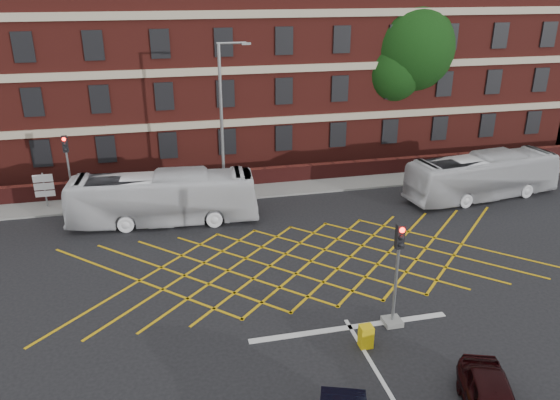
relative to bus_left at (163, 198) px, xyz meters
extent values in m
plane|color=black|center=(6.63, -8.27, -1.43)|extent=(120.00, 120.00, 0.00)
cube|color=maroon|center=(6.63, 13.73, 4.57)|extent=(50.00, 12.00, 12.00)
cube|color=#B7A88C|center=(6.63, 7.65, 5.57)|extent=(50.00, 0.18, 0.50)
cube|color=black|center=(6.63, 7.67, 4.07)|extent=(1.20, 0.14, 1.80)
cube|color=#4A1513|center=(6.63, 4.73, -0.88)|extent=(56.00, 0.50, 1.10)
cube|color=slate|center=(6.63, 3.73, -1.37)|extent=(60.00, 3.00, 0.12)
cube|color=#CC990C|center=(6.63, -6.27, -1.42)|extent=(8.22, 8.22, 0.02)
cube|color=silver|center=(6.63, -11.77, -1.42)|extent=(8.00, 0.30, 0.02)
imported|color=silver|center=(0.00, 0.00, 0.00)|extent=(10.45, 3.32, 2.86)
imported|color=silver|center=(19.13, -0.66, -0.05)|extent=(10.16, 3.60, 2.77)
cylinder|color=black|center=(18.39, 9.77, 1.84)|extent=(0.90, 0.90, 6.54)
sphere|color=black|center=(18.39, 9.77, 6.53)|extent=(7.08, 7.08, 7.08)
sphere|color=black|center=(16.89, 8.97, 4.91)|extent=(4.60, 4.60, 4.60)
sphere|color=black|center=(19.89, 10.57, 5.31)|extent=(4.25, 4.25, 4.25)
cube|color=slate|center=(8.31, -11.90, -1.33)|extent=(0.70, 0.70, 0.20)
cylinder|color=gray|center=(8.31, -11.90, 0.32)|extent=(0.12, 0.12, 3.50)
cube|color=black|center=(8.31, -11.90, 2.37)|extent=(0.30, 0.25, 0.95)
sphere|color=#FF0C05|center=(8.31, -12.04, 2.69)|extent=(0.20, 0.20, 0.20)
cube|color=slate|center=(-5.22, 3.68, -1.33)|extent=(0.70, 0.70, 0.20)
cylinder|color=gray|center=(-5.22, 3.68, 0.32)|extent=(0.12, 0.12, 3.50)
cube|color=black|center=(-5.22, 3.68, 2.37)|extent=(0.30, 0.25, 0.95)
sphere|color=#FF0C05|center=(-5.22, 3.54, 2.69)|extent=(0.20, 0.20, 0.20)
cube|color=slate|center=(3.57, 1.64, -1.33)|extent=(1.00, 1.00, 0.20)
cylinder|color=gray|center=(3.57, 1.64, 3.26)|extent=(0.18, 0.18, 9.37)
cylinder|color=gray|center=(4.27, 1.64, 7.94)|extent=(1.60, 0.12, 0.12)
cube|color=gray|center=(5.07, 1.64, 7.89)|extent=(0.50, 0.20, 0.12)
cylinder|color=gray|center=(-6.69, 3.57, -0.33)|extent=(0.10, 0.10, 2.20)
cube|color=silver|center=(-6.69, 3.49, 0.47)|extent=(1.10, 0.06, 0.45)
cube|color=silver|center=(-6.69, 3.49, -0.03)|extent=(1.10, 0.06, 0.40)
cube|color=silver|center=(-6.69, 3.49, -0.48)|extent=(1.10, 0.06, 0.35)
cube|color=gold|center=(6.77, -12.99, -1.00)|extent=(0.47, 0.43, 0.87)
camera|label=1|loc=(-0.05, -28.44, 11.09)|focal=35.00mm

